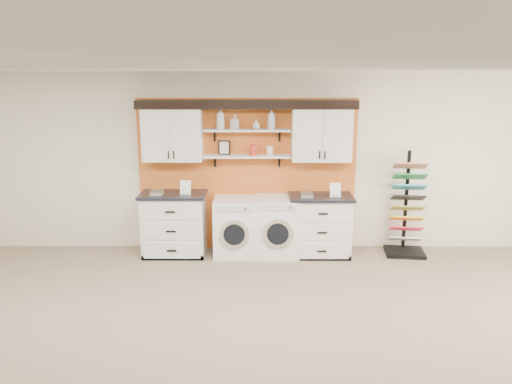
{
  "coord_description": "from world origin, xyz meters",
  "views": [
    {
      "loc": [
        0.17,
        -3.75,
        2.78
      ],
      "look_at": [
        0.14,
        2.3,
        1.33
      ],
      "focal_mm": 35.0,
      "sensor_mm": 36.0,
      "label": 1
    }
  ],
  "objects_px": {
    "base_cabinet_right": "(320,225)",
    "sample_rack": "(406,222)",
    "base_cabinet_left": "(174,224)",
    "dryer": "(277,226)",
    "washer": "(235,227)"
  },
  "relations": [
    {
      "from": "base_cabinet_right",
      "to": "sample_rack",
      "type": "relative_size",
      "value": 0.6
    },
    {
      "from": "base_cabinet_left",
      "to": "dryer",
      "type": "bearing_deg",
      "value": -0.12
    },
    {
      "from": "dryer",
      "to": "sample_rack",
      "type": "xyz_separation_m",
      "value": [
        2.01,
        0.04,
        0.06
      ]
    },
    {
      "from": "base_cabinet_left",
      "to": "washer",
      "type": "relative_size",
      "value": 1.12
    },
    {
      "from": "base_cabinet_right",
      "to": "washer",
      "type": "height_order",
      "value": "base_cabinet_right"
    },
    {
      "from": "washer",
      "to": "dryer",
      "type": "relative_size",
      "value": 0.98
    },
    {
      "from": "washer",
      "to": "dryer",
      "type": "distance_m",
      "value": 0.65
    },
    {
      "from": "base_cabinet_left",
      "to": "sample_rack",
      "type": "bearing_deg",
      "value": 0.55
    },
    {
      "from": "dryer",
      "to": "sample_rack",
      "type": "bearing_deg",
      "value": 1.07
    },
    {
      "from": "base_cabinet_left",
      "to": "sample_rack",
      "type": "xyz_separation_m",
      "value": [
        3.61,
        0.03,
        0.03
      ]
    },
    {
      "from": "base_cabinet_left",
      "to": "washer",
      "type": "xyz_separation_m",
      "value": [
        0.95,
        -0.0,
        -0.04
      ]
    },
    {
      "from": "base_cabinet_left",
      "to": "dryer",
      "type": "height_order",
      "value": "base_cabinet_left"
    },
    {
      "from": "washer",
      "to": "dryer",
      "type": "bearing_deg",
      "value": 0.0
    },
    {
      "from": "sample_rack",
      "to": "base_cabinet_right",
      "type": "bearing_deg",
      "value": -171.93
    },
    {
      "from": "base_cabinet_left",
      "to": "base_cabinet_right",
      "type": "bearing_deg",
      "value": 0.0
    }
  ]
}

